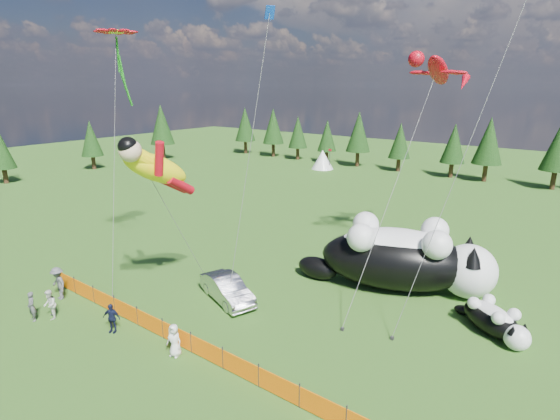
% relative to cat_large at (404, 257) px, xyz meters
% --- Properties ---
extents(ground, '(160.00, 160.00, 0.00)m').
position_rel_cat_large_xyz_m(ground, '(-6.28, -9.20, -2.03)').
color(ground, '#123509').
rests_on(ground, ground).
extents(safety_fence, '(22.06, 0.06, 1.10)m').
position_rel_cat_large_xyz_m(safety_fence, '(-6.28, -12.20, -1.53)').
color(safety_fence, '#262626').
rests_on(safety_fence, ground).
extents(tree_line, '(90.00, 4.00, 8.00)m').
position_rel_cat_large_xyz_m(tree_line, '(-6.28, 35.80, 1.97)').
color(tree_line, black).
rests_on(tree_line, ground).
extents(festival_tents, '(50.00, 3.20, 2.80)m').
position_rel_cat_large_xyz_m(festival_tents, '(4.72, 30.80, -0.63)').
color(festival_tents, white).
rests_on(festival_tents, ground).
extents(cat_large, '(11.42, 6.94, 4.27)m').
position_rel_cat_large_xyz_m(cat_large, '(0.00, 0.00, 0.00)').
color(cat_large, black).
rests_on(cat_large, ground).
extents(cat_small, '(3.98, 3.19, 1.63)m').
position_rel_cat_large_xyz_m(cat_small, '(5.56, -2.21, -1.26)').
color(cat_small, black).
rests_on(cat_small, ground).
extents(car, '(4.62, 2.93, 1.44)m').
position_rel_cat_large_xyz_m(car, '(-7.45, -7.47, -1.31)').
color(car, silver).
rests_on(car, ground).
extents(spectator_a, '(0.62, 0.43, 1.61)m').
position_rel_cat_large_xyz_m(spectator_a, '(-14.11, -15.16, -1.22)').
color(spectator_a, '#505054').
rests_on(spectator_a, ground).
extents(spectator_b, '(0.91, 0.79, 1.62)m').
position_rel_cat_large_xyz_m(spectator_b, '(-13.55, -14.50, -1.22)').
color(spectator_b, white).
rests_on(spectator_b, ground).
extents(spectator_c, '(1.01, 0.82, 1.54)m').
position_rel_cat_large_xyz_m(spectator_c, '(-9.79, -13.32, -1.26)').
color(spectator_c, '#121732').
rests_on(spectator_c, ground).
extents(spectator_d, '(1.31, 0.76, 1.95)m').
position_rel_cat_large_xyz_m(spectator_d, '(-15.37, -13.09, -1.05)').
color(spectator_d, '#505054').
rests_on(spectator_d, ground).
extents(spectator_e, '(0.85, 0.64, 1.58)m').
position_rel_cat_large_xyz_m(spectator_e, '(-5.72, -12.80, -1.24)').
color(spectator_e, white).
rests_on(spectator_e, ground).
extents(superhero_kite, '(4.50, 6.04, 10.11)m').
position_rel_cat_large_xyz_m(superhero_kite, '(-10.07, -9.71, 5.70)').
color(superhero_kite, '#FFEE0D').
rests_on(superhero_kite, ground).
extents(gecko_kite, '(4.08, 14.64, 16.87)m').
position_rel_cat_large_xyz_m(gecko_kite, '(-0.56, 4.84, 10.72)').
color(gecko_kite, red).
rests_on(gecko_kite, ground).
extents(flower_kite, '(4.79, 5.59, 15.73)m').
position_rel_cat_large_xyz_m(flower_kite, '(-15.63, -7.56, 12.70)').
color(flower_kite, red).
rests_on(flower_kite, ground).
extents(diamond_kite_a, '(1.05, 3.68, 16.18)m').
position_rel_cat_large_xyz_m(diamond_kite_a, '(-6.45, -4.89, 12.44)').
color(diamond_kite_a, blue).
rests_on(diamond_kite_a, ground).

